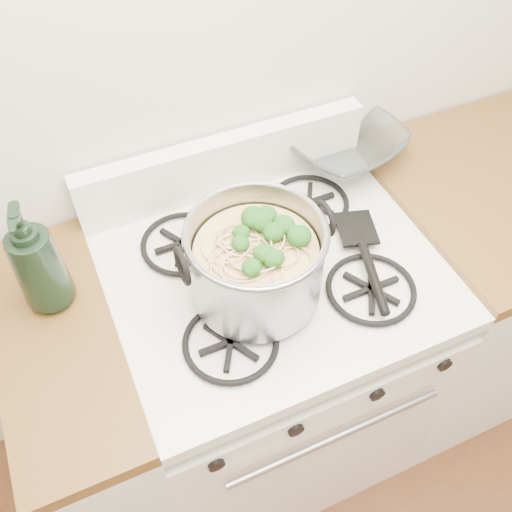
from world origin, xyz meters
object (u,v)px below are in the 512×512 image
object	(u,v)px
glass_bowl	(341,149)
bottle	(35,258)
stock_pot	(256,263)
gas_range	(271,368)
spatula	(357,226)

from	to	relation	value
glass_bowl	bottle	xyz separation A→B (m)	(-0.81, -0.17, 0.12)
stock_pot	glass_bowl	xyz separation A→B (m)	(0.40, 0.33, -0.08)
glass_bowl	bottle	world-z (taller)	bottle
gas_range	bottle	size ratio (longest dim) A/B	3.32
bottle	glass_bowl	bearing A→B (deg)	23.36
bottle	stock_pot	bearing A→B (deg)	-9.33
spatula	bottle	xyz separation A→B (m)	(-0.71, 0.09, 0.12)
stock_pot	bottle	size ratio (longest dim) A/B	1.17
stock_pot	glass_bowl	bearing A→B (deg)	39.45
spatula	bottle	world-z (taller)	bottle
spatula	bottle	bearing A→B (deg)	-170.77
spatula	stock_pot	bearing A→B (deg)	-150.82
glass_bowl	stock_pot	bearing A→B (deg)	-140.55
stock_pot	gas_range	bearing A→B (deg)	35.60
gas_range	glass_bowl	bearing A→B (deg)	40.21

